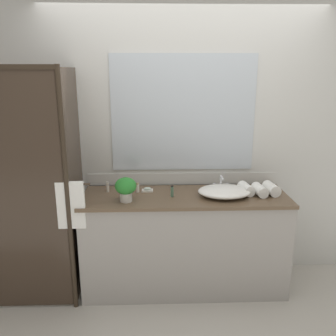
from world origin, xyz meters
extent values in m
plane|color=#B7B2A8|center=(0.00, 0.00, 0.00)|extent=(8.00, 8.00, 0.00)
cube|color=silver|center=(0.00, 0.34, 1.30)|extent=(4.40, 0.05, 2.60)
cube|color=silver|center=(0.00, 0.32, 0.96)|extent=(1.80, 0.01, 0.11)
cube|color=silver|center=(0.00, 0.31, 1.58)|extent=(1.31, 0.01, 1.05)
cube|color=#9E9993|center=(0.00, 0.01, 0.43)|extent=(1.80, 0.56, 0.87)
cube|color=brown|center=(0.00, 0.00, 0.89)|extent=(1.80, 0.58, 0.03)
cylinder|color=#2D2319|center=(-0.95, -0.27, 1.00)|extent=(0.04, 0.04, 2.00)
cube|color=#382B21|center=(-1.45, -0.27, 1.00)|extent=(0.96, 0.01, 1.96)
cube|color=#382B21|center=(-0.95, 0.02, 1.00)|extent=(0.01, 0.57, 1.96)
cylinder|color=#2D2319|center=(-0.93, -0.26, 1.10)|extent=(0.32, 0.02, 0.02)
cube|color=white|center=(-0.93, -0.26, 0.92)|extent=(0.22, 0.04, 0.39)
ellipsoid|color=white|center=(0.34, -0.03, 0.94)|extent=(0.46, 0.35, 0.08)
cube|color=silver|center=(0.34, 0.15, 0.91)|extent=(0.17, 0.04, 0.02)
cylinder|color=silver|center=(0.34, 0.15, 0.97)|extent=(0.02, 0.02, 0.11)
cylinder|color=silver|center=(0.34, 0.10, 1.03)|extent=(0.02, 0.10, 0.02)
cylinder|color=silver|center=(0.28, 0.15, 0.94)|extent=(0.02, 0.02, 0.04)
cylinder|color=silver|center=(0.40, 0.15, 0.94)|extent=(0.02, 0.02, 0.04)
cylinder|color=beige|center=(-0.50, -0.13, 0.94)|extent=(0.10, 0.10, 0.07)
ellipsoid|color=#297D2C|center=(-0.50, -0.13, 1.03)|extent=(0.18, 0.18, 0.14)
cube|color=silver|center=(-0.33, 0.13, 0.91)|extent=(0.10, 0.07, 0.01)
ellipsoid|color=silver|center=(-0.33, 0.13, 0.92)|extent=(0.07, 0.04, 0.02)
cylinder|color=silver|center=(-0.69, 0.12, 0.94)|extent=(0.02, 0.02, 0.08)
cylinder|color=#B7B2A8|center=(-0.69, 0.12, 0.99)|extent=(0.02, 0.02, 0.01)
cylinder|color=silver|center=(-0.42, 0.10, 0.94)|extent=(0.03, 0.03, 0.07)
cylinder|color=#9E895B|center=(-0.42, 0.10, 0.98)|extent=(0.02, 0.02, 0.01)
cylinder|color=#4C7056|center=(-0.12, -0.03, 0.94)|extent=(0.03, 0.03, 0.09)
cylinder|color=black|center=(-0.12, -0.03, 0.99)|extent=(0.02, 0.02, 0.01)
cylinder|color=white|center=(0.76, 0.01, 0.95)|extent=(0.13, 0.20, 0.10)
cylinder|color=white|center=(0.65, -0.02, 0.95)|extent=(0.11, 0.20, 0.09)
cylinder|color=white|center=(0.54, 0.02, 0.95)|extent=(0.13, 0.20, 0.10)
camera|label=1|loc=(-0.25, -2.92, 1.96)|focal=37.99mm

